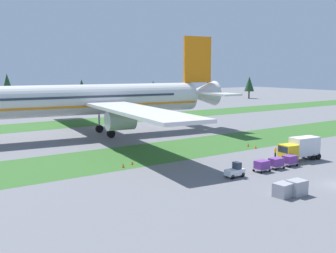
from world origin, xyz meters
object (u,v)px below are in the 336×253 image
object	(u,v)px
baggage_tug	(235,171)
uld_container_0	(297,188)
cargo_dolly_second	(276,162)
ground_crew_marshaller	(275,152)
taxiway_marker_0	(248,145)
uld_container_1	(283,190)
taxiway_marker_3	(132,163)
catering_truck	(300,148)
taxiway_marker_1	(123,165)
airliner	(94,99)
cargo_dolly_lead	(262,165)
cargo_dolly_third	(290,160)
taxiway_marker_2	(256,147)

from	to	relation	value
baggage_tug	uld_container_0	world-z (taller)	baggage_tug
baggage_tug	cargo_dolly_second	world-z (taller)	baggage_tug
ground_crew_marshaller	taxiway_marker_0	world-z (taller)	ground_crew_marshaller
uld_container_1	taxiway_marker_3	size ratio (longest dim) A/B	3.68
baggage_tug	catering_truck	distance (m)	15.22
baggage_tug	uld_container_1	distance (m)	8.99
uld_container_1	taxiway_marker_0	distance (m)	28.89
taxiway_marker_1	catering_truck	bearing A→B (deg)	-24.92
uld_container_1	airliner	bearing A→B (deg)	90.20
cargo_dolly_lead	ground_crew_marshaller	world-z (taller)	ground_crew_marshaller
airliner	taxiway_marker_3	xyz separation A→B (m)	(-6.20, -26.95, -7.47)
cargo_dolly_second	cargo_dolly_third	distance (m)	2.90
uld_container_0	taxiway_marker_3	distance (m)	24.37
airliner	ground_crew_marshaller	bearing A→B (deg)	-150.70
taxiway_marker_1	taxiway_marker_2	size ratio (longest dim) A/B	1.02
taxiway_marker_2	airliner	bearing A→B (deg)	121.47
taxiway_marker_2	cargo_dolly_third	bearing A→B (deg)	-114.92
baggage_tug	cargo_dolly_second	size ratio (longest dim) A/B	1.18
cargo_dolly_second	taxiway_marker_3	bearing A→B (deg)	49.34
ground_crew_marshaller	uld_container_1	size ratio (longest dim) A/B	0.87
taxiway_marker_0	taxiway_marker_3	size ratio (longest dim) A/B	1.24
cargo_dolly_lead	taxiway_marker_0	bearing A→B (deg)	-39.45
baggage_tug	uld_container_1	size ratio (longest dim) A/B	1.31
baggage_tug	ground_crew_marshaller	xyz separation A→B (m)	(13.41, 4.72, 0.13)
cargo_dolly_lead	catering_truck	bearing A→B (deg)	-81.27
taxiway_marker_3	taxiway_marker_0	bearing A→B (deg)	0.31
baggage_tug	cargo_dolly_lead	bearing A→B (deg)	-90.00
uld_container_0	uld_container_1	bearing A→B (deg)	165.65
baggage_tug	taxiway_marker_2	distance (m)	19.97
cargo_dolly_third	taxiway_marker_1	distance (m)	24.22
airliner	baggage_tug	distance (m)	41.18
cargo_dolly_second	taxiway_marker_0	size ratio (longest dim) A/B	3.28
baggage_tug	cargo_dolly_lead	xyz separation A→B (m)	(5.02, -0.05, 0.10)
baggage_tug	cargo_dolly_third	world-z (taller)	baggage_tug
cargo_dolly_second	catering_truck	size ratio (longest dim) A/B	0.31
ground_crew_marshaller	taxiway_marker_3	size ratio (longest dim) A/B	3.20
taxiway_marker_2	taxiway_marker_3	size ratio (longest dim) A/B	1.13
cargo_dolly_second	taxiway_marker_1	xyz separation A→B (m)	(-17.53, 12.95, -0.61)
cargo_dolly_lead	taxiway_marker_0	world-z (taller)	cargo_dolly_lead
catering_truck	taxiway_marker_0	size ratio (longest dim) A/B	10.62
cargo_dolly_third	baggage_tug	bearing A→B (deg)	90.00
uld_container_1	taxiway_marker_0	world-z (taller)	uld_container_1
cargo_dolly_second	taxiway_marker_0	distance (m)	16.35
cargo_dolly_second	uld_container_0	distance (m)	11.90
airliner	taxiway_marker_0	xyz separation A→B (m)	(18.11, -26.82, -7.41)
airliner	catering_truck	size ratio (longest dim) A/B	10.42
taxiway_marker_0	taxiway_marker_2	distance (m)	2.20
taxiway_marker_0	taxiway_marker_3	world-z (taller)	taxiway_marker_0
baggage_tug	taxiway_marker_0	world-z (taller)	baggage_tug
taxiway_marker_2	taxiway_marker_0	bearing A→B (deg)	80.28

